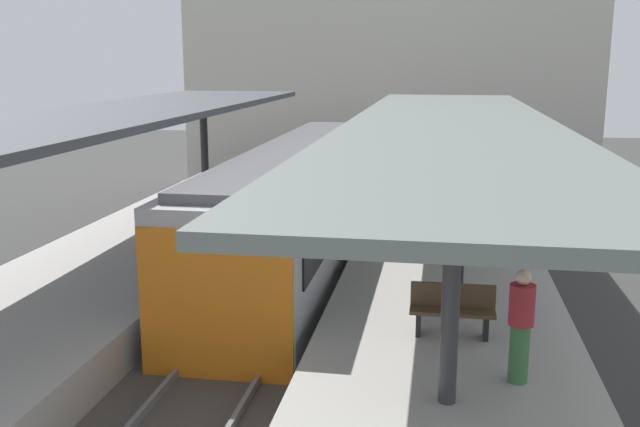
# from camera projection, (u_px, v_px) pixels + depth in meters

# --- Properties ---
(ground_plane) EXTENTS (80.00, 80.00, 0.00)m
(ground_plane) POSITION_uv_depth(u_px,v_px,m) (263.00, 324.00, 15.18)
(ground_plane) COLOR #383835
(platform_left) EXTENTS (4.40, 28.00, 1.00)m
(platform_left) POSITION_uv_depth(u_px,v_px,m) (94.00, 292.00, 15.70)
(platform_left) COLOR #ADA8A0
(platform_left) RESTS_ON ground_plane
(platform_right) EXTENTS (4.40, 28.00, 1.00)m
(platform_right) POSITION_uv_depth(u_px,v_px,m) (445.00, 312.00, 14.45)
(platform_right) COLOR #ADA8A0
(platform_right) RESTS_ON ground_plane
(track_ballast) EXTENTS (3.20, 28.00, 0.20)m
(track_ballast) POSITION_uv_depth(u_px,v_px,m) (263.00, 320.00, 15.16)
(track_ballast) COLOR #4C4742
(track_ballast) RESTS_ON ground_plane
(rail_near_side) EXTENTS (0.08, 28.00, 0.14)m
(rail_near_side) POSITION_uv_depth(u_px,v_px,m) (230.00, 310.00, 15.24)
(rail_near_side) COLOR slate
(rail_near_side) RESTS_ON track_ballast
(rail_far_side) EXTENTS (0.08, 28.00, 0.14)m
(rail_far_side) POSITION_uv_depth(u_px,v_px,m) (296.00, 314.00, 15.00)
(rail_far_side) COLOR slate
(rail_far_side) RESTS_ON track_ballast
(commuter_train) EXTENTS (2.78, 15.05, 3.10)m
(commuter_train) POSITION_uv_depth(u_px,v_px,m) (302.00, 204.00, 19.01)
(commuter_train) COLOR #ADADB2
(commuter_train) RESTS_ON track_ballast
(canopy_left) EXTENTS (4.18, 21.00, 3.36)m
(canopy_left) POSITION_uv_depth(u_px,v_px,m) (113.00, 116.00, 16.25)
(canopy_left) COLOR #333335
(canopy_left) RESTS_ON platform_left
(canopy_right) EXTENTS (4.18, 21.00, 3.28)m
(canopy_right) POSITION_uv_depth(u_px,v_px,m) (451.00, 125.00, 15.02)
(canopy_right) COLOR #333335
(canopy_right) RESTS_ON platform_right
(platform_bench) EXTENTS (1.40, 0.41, 0.86)m
(platform_bench) POSITION_uv_depth(u_px,v_px,m) (452.00, 308.00, 11.85)
(platform_bench) COLOR black
(platform_bench) RESTS_ON platform_right
(platform_sign) EXTENTS (0.90, 0.08, 2.21)m
(platform_sign) POSITION_uv_depth(u_px,v_px,m) (464.00, 222.00, 12.96)
(platform_sign) COLOR #262628
(platform_sign) RESTS_ON platform_right
(litter_bin) EXTENTS (0.44, 0.44, 0.80)m
(litter_bin) POSITION_uv_depth(u_px,v_px,m) (419.00, 230.00, 17.52)
(litter_bin) COLOR maroon
(litter_bin) RESTS_ON platform_right
(passenger_near_bench) EXTENTS (0.36, 0.36, 1.67)m
(passenger_near_bench) POSITION_uv_depth(u_px,v_px,m) (521.00, 324.00, 10.04)
(passenger_near_bench) COLOR #386B3D
(passenger_near_bench) RESTS_ON platform_right
(passenger_mid_platform) EXTENTS (0.36, 0.36, 1.63)m
(passenger_mid_platform) POSITION_uv_depth(u_px,v_px,m) (451.00, 202.00, 18.72)
(passenger_mid_platform) COLOR #7A337A
(passenger_mid_platform) RESTS_ON platform_right
(station_building_backdrop) EXTENTS (18.00, 6.00, 11.00)m
(station_building_backdrop) POSITION_uv_depth(u_px,v_px,m) (391.00, 59.00, 33.09)
(station_building_backdrop) COLOR beige
(station_building_backdrop) RESTS_ON ground_plane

